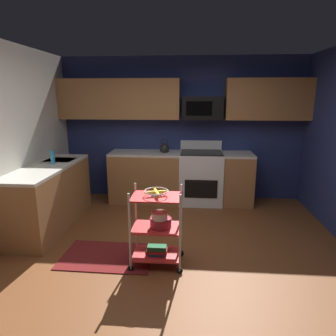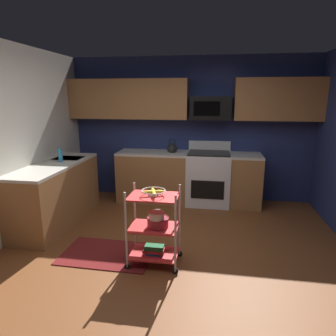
{
  "view_description": "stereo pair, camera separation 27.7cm",
  "coord_description": "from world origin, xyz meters",
  "px_view_note": "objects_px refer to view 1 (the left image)",
  "views": [
    {
      "loc": [
        0.18,
        -3.1,
        1.91
      ],
      "look_at": [
        -0.1,
        0.39,
        1.05
      ],
      "focal_mm": 31.62,
      "sensor_mm": 36.0,
      "label": 1
    },
    {
      "loc": [
        0.46,
        -3.07,
        1.91
      ],
      "look_at": [
        -0.1,
        0.39,
        1.05
      ],
      "focal_mm": 31.62,
      "sensor_mm": 36.0,
      "label": 2
    }
  ],
  "objects_px": {
    "rolling_cart": "(157,228)",
    "mixing_bowl_small": "(160,215)",
    "oven_range": "(201,177)",
    "book_stack": "(157,250)",
    "mixing_bowl_large": "(161,222)",
    "kettle": "(165,148)",
    "dish_soap_bottle": "(53,157)",
    "fruit_bowl": "(156,192)",
    "microwave": "(202,108)"
  },
  "relations": [
    {
      "from": "mixing_bowl_large",
      "to": "oven_range",
      "type": "bearing_deg",
      "value": 76.55
    },
    {
      "from": "fruit_bowl",
      "to": "mixing_bowl_large",
      "type": "relative_size",
      "value": 1.08
    },
    {
      "from": "oven_range",
      "to": "kettle",
      "type": "xyz_separation_m",
      "value": [
        -0.65,
        -0.0,
        0.52
      ]
    },
    {
      "from": "fruit_bowl",
      "to": "kettle",
      "type": "relative_size",
      "value": 1.03
    },
    {
      "from": "mixing_bowl_large",
      "to": "kettle",
      "type": "relative_size",
      "value": 0.95
    },
    {
      "from": "mixing_bowl_small",
      "to": "kettle",
      "type": "bearing_deg",
      "value": 93.7
    },
    {
      "from": "mixing_bowl_large",
      "to": "kettle",
      "type": "bearing_deg",
      "value": 93.95
    },
    {
      "from": "oven_range",
      "to": "dish_soap_bottle",
      "type": "relative_size",
      "value": 5.5
    },
    {
      "from": "microwave",
      "to": "kettle",
      "type": "height_order",
      "value": "microwave"
    },
    {
      "from": "kettle",
      "to": "book_stack",
      "type": "bearing_deg",
      "value": -87.29
    },
    {
      "from": "rolling_cart",
      "to": "mixing_bowl_large",
      "type": "distance_m",
      "value": 0.08
    },
    {
      "from": "dish_soap_bottle",
      "to": "microwave",
      "type": "bearing_deg",
      "value": 27.13
    },
    {
      "from": "oven_range",
      "to": "dish_soap_bottle",
      "type": "bearing_deg",
      "value": -155.04
    },
    {
      "from": "mixing_bowl_large",
      "to": "book_stack",
      "type": "height_order",
      "value": "mixing_bowl_large"
    },
    {
      "from": "microwave",
      "to": "mixing_bowl_small",
      "type": "distance_m",
      "value": 2.56
    },
    {
      "from": "microwave",
      "to": "book_stack",
      "type": "bearing_deg",
      "value": -103.95
    },
    {
      "from": "fruit_bowl",
      "to": "dish_soap_bottle",
      "type": "bearing_deg",
      "value": 147.24
    },
    {
      "from": "kettle",
      "to": "dish_soap_bottle",
      "type": "height_order",
      "value": "kettle"
    },
    {
      "from": "oven_range",
      "to": "mixing_bowl_large",
      "type": "distance_m",
      "value": 2.19
    },
    {
      "from": "kettle",
      "to": "microwave",
      "type": "bearing_deg",
      "value": 9.41
    },
    {
      "from": "rolling_cart",
      "to": "book_stack",
      "type": "distance_m",
      "value": 0.28
    },
    {
      "from": "mixing_bowl_large",
      "to": "book_stack",
      "type": "bearing_deg",
      "value": -180.0
    },
    {
      "from": "oven_range",
      "to": "mixing_bowl_large",
      "type": "xyz_separation_m",
      "value": [
        -0.51,
        -2.13,
        0.04
      ]
    },
    {
      "from": "kettle",
      "to": "dish_soap_bottle",
      "type": "bearing_deg",
      "value": -146.76
    },
    {
      "from": "microwave",
      "to": "fruit_bowl",
      "type": "xyz_separation_m",
      "value": [
        -0.55,
        -2.23,
        -0.82
      ]
    },
    {
      "from": "oven_range",
      "to": "kettle",
      "type": "relative_size",
      "value": 4.17
    },
    {
      "from": "oven_range",
      "to": "microwave",
      "type": "distance_m",
      "value": 1.23
    },
    {
      "from": "mixing_bowl_small",
      "to": "dish_soap_bottle",
      "type": "bearing_deg",
      "value": 146.97
    },
    {
      "from": "oven_range",
      "to": "mixing_bowl_large",
      "type": "relative_size",
      "value": 4.37
    },
    {
      "from": "microwave",
      "to": "kettle",
      "type": "bearing_deg",
      "value": -170.59
    },
    {
      "from": "kettle",
      "to": "dish_soap_bottle",
      "type": "xyz_separation_m",
      "value": [
        -1.58,
        -1.04,
        0.02
      ]
    },
    {
      "from": "fruit_bowl",
      "to": "dish_soap_bottle",
      "type": "xyz_separation_m",
      "value": [
        -1.68,
        1.08,
        0.14
      ]
    },
    {
      "from": "microwave",
      "to": "mixing_bowl_large",
      "type": "relative_size",
      "value": 2.78
    },
    {
      "from": "kettle",
      "to": "mixing_bowl_small",
      "type": "bearing_deg",
      "value": -86.3
    },
    {
      "from": "rolling_cart",
      "to": "kettle",
      "type": "height_order",
      "value": "kettle"
    },
    {
      "from": "oven_range",
      "to": "rolling_cart",
      "type": "bearing_deg",
      "value": -104.62
    },
    {
      "from": "oven_range",
      "to": "fruit_bowl",
      "type": "height_order",
      "value": "oven_range"
    },
    {
      "from": "fruit_bowl",
      "to": "dish_soap_bottle",
      "type": "height_order",
      "value": "dish_soap_bottle"
    },
    {
      "from": "book_stack",
      "to": "mixing_bowl_large",
      "type": "bearing_deg",
      "value": 0.0
    },
    {
      "from": "mixing_bowl_small",
      "to": "dish_soap_bottle",
      "type": "xyz_separation_m",
      "value": [
        -1.72,
        1.12,
        0.4
      ]
    },
    {
      "from": "rolling_cart",
      "to": "mixing_bowl_large",
      "type": "bearing_deg",
      "value": 0.0
    },
    {
      "from": "fruit_bowl",
      "to": "dish_soap_bottle",
      "type": "relative_size",
      "value": 1.36
    },
    {
      "from": "mixing_bowl_small",
      "to": "mixing_bowl_large",
      "type": "bearing_deg",
      "value": 79.71
    },
    {
      "from": "mixing_bowl_large",
      "to": "kettle",
      "type": "xyz_separation_m",
      "value": [
        -0.15,
        2.12,
        0.48
      ]
    },
    {
      "from": "microwave",
      "to": "dish_soap_bottle",
      "type": "relative_size",
      "value": 3.5
    },
    {
      "from": "mixing_bowl_small",
      "to": "dish_soap_bottle",
      "type": "relative_size",
      "value": 0.91
    },
    {
      "from": "fruit_bowl",
      "to": "mixing_bowl_small",
      "type": "xyz_separation_m",
      "value": [
        0.04,
        -0.04,
        -0.26
      ]
    },
    {
      "from": "rolling_cart",
      "to": "mixing_bowl_small",
      "type": "xyz_separation_m",
      "value": [
        0.04,
        -0.04,
        0.17
      ]
    },
    {
      "from": "mixing_bowl_large",
      "to": "mixing_bowl_small",
      "type": "distance_m",
      "value": 0.11
    },
    {
      "from": "rolling_cart",
      "to": "oven_range",
      "type": "bearing_deg",
      "value": 75.38
    }
  ]
}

